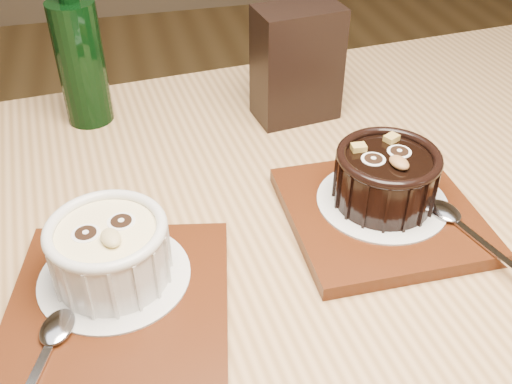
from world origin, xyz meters
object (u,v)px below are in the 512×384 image
table (258,330)px  tray_left (120,302)px  ramekin_dark (386,175)px  green_bottle (80,58)px  condiment_stand (297,64)px  ramekin_white (109,249)px  tray_right (380,214)px

table → tray_left: 0.16m
ramekin_dark → green_bottle: 0.38m
condiment_stand → green_bottle: green_bottle is taller
tray_left → condiment_stand: size_ratio=1.29×
table → green_bottle: bearing=114.6°
condiment_stand → green_bottle: 0.26m
ramekin_white → condiment_stand: (0.24, 0.25, 0.02)m
ramekin_dark → condiment_stand: size_ratio=0.72×
tray_left → tray_right: size_ratio=1.00×
tray_left → table: bearing=9.8°
table → tray_right: size_ratio=7.03×
tray_left → ramekin_white: size_ratio=1.79×
tray_right → green_bottle: (-0.27, 0.27, 0.07)m
condiment_stand → green_bottle: (-0.25, 0.05, 0.01)m
tray_right → ramekin_white: bearing=-172.9°
tray_right → condiment_stand: 0.23m
tray_left → ramekin_dark: bearing=13.9°
condiment_stand → green_bottle: bearing=168.3°
tray_right → condiment_stand: (-0.02, 0.22, 0.06)m
ramekin_dark → condiment_stand: bearing=85.6°
tray_left → ramekin_dark: ramekin_dark is taller
tray_left → ramekin_white: bearing=94.4°
table → ramekin_dark: size_ratio=12.59×
tray_left → condiment_stand: (0.24, 0.28, 0.06)m
ramekin_dark → green_bottle: size_ratio=0.48×
ramekin_white → table: bearing=-16.8°
green_bottle → tray_left: bearing=-87.3°
tray_left → green_bottle: (-0.02, 0.33, 0.07)m
ramekin_dark → tray_left: bearing=-177.8°
tray_left → ramekin_dark: 0.27m
table → condiment_stand: bearing=66.3°
table → condiment_stand: (0.11, 0.25, 0.16)m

